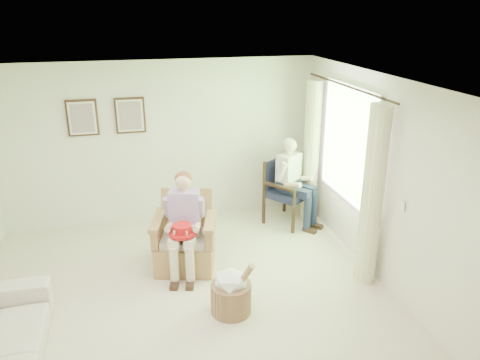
# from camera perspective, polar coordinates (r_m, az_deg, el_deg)

# --- Properties ---
(floor) EXTENTS (5.50, 5.50, 0.00)m
(floor) POSITION_cam_1_polar(r_m,az_deg,el_deg) (5.65, -6.16, -16.04)
(floor) COLOR beige
(floor) RESTS_ON ground
(back_wall) EXTENTS (5.00, 0.04, 2.60)m
(back_wall) POSITION_cam_1_polar(r_m,az_deg,el_deg) (7.57, -9.55, 4.46)
(back_wall) COLOR silver
(back_wall) RESTS_ON ground
(right_wall) EXTENTS (0.04, 5.50, 2.60)m
(right_wall) POSITION_cam_1_polar(r_m,az_deg,el_deg) (5.82, 18.45, -1.29)
(right_wall) COLOR silver
(right_wall) RESTS_ON ground
(ceiling) EXTENTS (5.00, 5.50, 0.02)m
(ceiling) POSITION_cam_1_polar(r_m,az_deg,el_deg) (4.61, -7.39, 10.91)
(ceiling) COLOR white
(ceiling) RESTS_ON back_wall
(window) EXTENTS (0.13, 2.50, 1.63)m
(window) POSITION_cam_1_polar(r_m,az_deg,el_deg) (6.70, 13.11, 4.63)
(window) COLOR #2D6B23
(window) RESTS_ON right_wall
(curtain_left) EXTENTS (0.34, 0.34, 2.30)m
(curtain_left) POSITION_cam_1_polar(r_m,az_deg,el_deg) (5.96, 15.81, -2.03)
(curtain_left) COLOR beige
(curtain_left) RESTS_ON ground
(curtain_right) EXTENTS (0.34, 0.34, 2.30)m
(curtain_right) POSITION_cam_1_polar(r_m,az_deg,el_deg) (7.61, 8.67, 3.42)
(curtain_right) COLOR beige
(curtain_right) RESTS_ON ground
(framed_print_left) EXTENTS (0.45, 0.05, 0.55)m
(framed_print_left) POSITION_cam_1_polar(r_m,az_deg,el_deg) (7.43, -18.67, 7.18)
(framed_print_left) COLOR #382114
(framed_print_left) RESTS_ON back_wall
(framed_print_right) EXTENTS (0.45, 0.05, 0.55)m
(framed_print_right) POSITION_cam_1_polar(r_m,az_deg,el_deg) (7.40, -13.24, 7.67)
(framed_print_right) COLOR #382114
(framed_print_right) RESTS_ON back_wall
(wicker_armchair) EXTENTS (0.79, 0.79, 1.01)m
(wicker_armchair) POSITION_cam_1_polar(r_m,az_deg,el_deg) (6.45, -6.72, -7.71)
(wicker_armchair) COLOR tan
(wicker_armchair) RESTS_ON ground
(wood_armchair) EXTENTS (0.67, 0.63, 1.03)m
(wood_armchair) POSITION_cam_1_polar(r_m,az_deg,el_deg) (7.67, 5.81, -0.96)
(wood_armchair) COLOR black
(wood_armchair) RESTS_ON ground
(person_wicker) EXTENTS (0.40, 0.63, 1.34)m
(person_wicker) POSITION_cam_1_polar(r_m,az_deg,el_deg) (6.13, -6.73, -4.52)
(person_wicker) COLOR beige
(person_wicker) RESTS_ON ground
(person_dark) EXTENTS (0.40, 0.63, 1.40)m
(person_dark) POSITION_cam_1_polar(r_m,az_deg,el_deg) (7.43, 6.32, 0.47)
(person_dark) COLOR #1B233C
(person_dark) RESTS_ON ground
(red_hat) EXTENTS (0.34, 0.34, 0.14)m
(red_hat) POSITION_cam_1_polar(r_m,az_deg,el_deg) (5.98, -7.07, -6.15)
(red_hat) COLOR #B61214
(red_hat) RESTS_ON person_wicker
(hatbox) EXTENTS (0.61, 0.61, 0.70)m
(hatbox) POSITION_cam_1_polar(r_m,az_deg,el_deg) (5.53, -1.07, -13.43)
(hatbox) COLOR #AA755C
(hatbox) RESTS_ON ground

